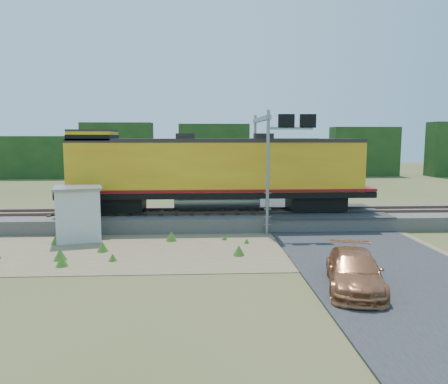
{
  "coord_description": "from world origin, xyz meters",
  "views": [
    {
      "loc": [
        -0.31,
        -19.88,
        5.29
      ],
      "look_at": [
        0.87,
        3.0,
        2.4
      ],
      "focal_mm": 35.0,
      "sensor_mm": 36.0,
      "label": 1
    }
  ],
  "objects": [
    {
      "name": "weed_clumps",
      "position": [
        -3.5,
        0.1,
        0.0
      ],
      "size": [
        15.0,
        6.2,
        0.56
      ],
      "primitive_type": null,
      "color": "#3C691E",
      "rests_on": "ground"
    },
    {
      "name": "locomotive",
      "position": [
        0.33,
        6.0,
        3.31
      ],
      "size": [
        18.43,
        2.81,
        4.76
      ],
      "color": "black",
      "rests_on": "rails"
    },
    {
      "name": "rails",
      "position": [
        0.0,
        6.0,
        0.88
      ],
      "size": [
        70.0,
        1.54,
        0.16
      ],
      "color": "brown",
      "rests_on": "ballast"
    },
    {
      "name": "tree_line_north",
      "position": [
        0.0,
        38.0,
        3.07
      ],
      "size": [
        130.0,
        3.0,
        6.5
      ],
      "color": "#163814",
      "rests_on": "ground"
    },
    {
      "name": "dirt_shoulder",
      "position": [
        -2.0,
        0.5,
        0.01
      ],
      "size": [
        26.0,
        8.0,
        0.03
      ],
      "primitive_type": "cube",
      "color": "#8C7754",
      "rests_on": "ground"
    },
    {
      "name": "ballast",
      "position": [
        0.0,
        6.0,
        0.4
      ],
      "size": [
        70.0,
        5.0,
        0.8
      ],
      "primitive_type": "cube",
      "color": "slate",
      "rests_on": "ground"
    },
    {
      "name": "signal_gantry",
      "position": [
        3.55,
        5.35,
        5.06
      ],
      "size": [
        2.66,
        6.2,
        6.71
      ],
      "color": "gray",
      "rests_on": "ground"
    },
    {
      "name": "car",
      "position": [
        5.0,
        -5.39,
        0.65
      ],
      "size": [
        2.82,
        4.77,
        1.3
      ],
      "primitive_type": "imported",
      "rotation": [
        0.0,
        0.0,
        -0.24
      ],
      "color": "#B56C43",
      "rests_on": "ground"
    },
    {
      "name": "road",
      "position": [
        7.0,
        0.74,
        0.09
      ],
      "size": [
        7.0,
        66.0,
        0.86
      ],
      "color": "#38383A",
      "rests_on": "ground"
    },
    {
      "name": "shed",
      "position": [
        -6.66,
        2.64,
        1.41
      ],
      "size": [
        2.84,
        2.84,
        2.78
      ],
      "rotation": [
        0.0,
        0.0,
        0.25
      ],
      "color": "silver",
      "rests_on": "ground"
    },
    {
      "name": "ground",
      "position": [
        0.0,
        0.0,
        0.0
      ],
      "size": [
        140.0,
        140.0,
        0.0
      ],
      "primitive_type": "plane",
      "color": "#475123",
      "rests_on": "ground"
    }
  ]
}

